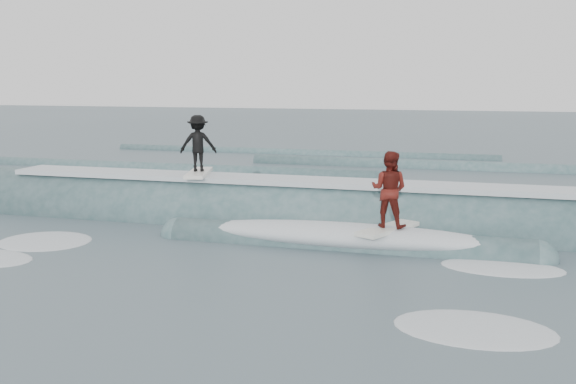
# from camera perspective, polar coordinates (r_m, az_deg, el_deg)

# --- Properties ---
(ground) EXTENTS (160.00, 160.00, 0.00)m
(ground) POSITION_cam_1_polar(r_m,az_deg,el_deg) (14.10, -4.22, -6.96)
(ground) COLOR #3C5058
(ground) RESTS_ON ground
(breaking_wave) EXTENTS (22.67, 4.03, 2.50)m
(breaking_wave) POSITION_cam_1_polar(r_m,az_deg,el_deg) (18.26, 1.21, -2.91)
(breaking_wave) COLOR #345558
(breaking_wave) RESTS_ON ground
(surfer_black) EXTENTS (1.21, 2.07, 1.76)m
(surfer_black) POSITION_cam_1_polar(r_m,az_deg,el_deg) (19.18, -7.99, 4.07)
(surfer_black) COLOR white
(surfer_black) RESTS_ON ground
(surfer_red) EXTENTS (1.39, 2.03, 1.95)m
(surfer_red) POSITION_cam_1_polar(r_m,az_deg,el_deg) (15.59, 8.96, -0.06)
(surfer_red) COLOR silver
(surfer_red) RESTS_ON ground
(whitewater) EXTENTS (14.50, 5.67, 0.10)m
(whitewater) POSITION_cam_1_polar(r_m,az_deg,el_deg) (14.26, -4.73, -6.78)
(whitewater) COLOR silver
(whitewater) RESTS_ON ground
(far_swells) EXTENTS (37.10, 8.65, 0.80)m
(far_swells) POSITION_cam_1_polar(r_m,az_deg,el_deg) (31.33, 3.22, 2.37)
(far_swells) COLOR #345558
(far_swells) RESTS_ON ground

